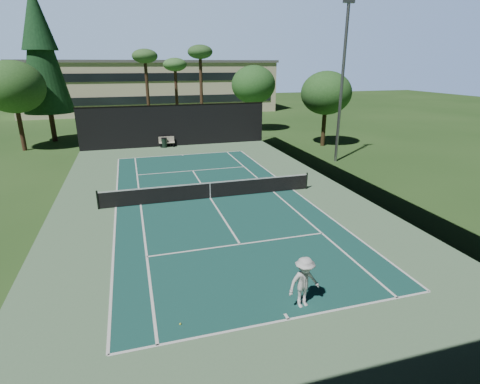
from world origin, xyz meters
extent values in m
plane|color=#284E1D|center=(0.00, 0.00, 0.00)|extent=(160.00, 160.00, 0.00)
cube|color=#5C845C|center=(0.00, 0.00, 0.01)|extent=(18.00, 32.00, 0.01)
cube|color=#174C44|center=(0.00, 0.00, 0.01)|extent=(10.97, 23.77, 0.01)
cube|color=white|center=(0.00, -11.88, 0.02)|extent=(10.97, 0.10, 0.01)
cube|color=white|center=(0.00, 11.88, 0.02)|extent=(10.97, 0.10, 0.01)
cube|color=white|center=(0.00, -6.40, 0.02)|extent=(8.23, 0.10, 0.01)
cube|color=white|center=(0.00, 6.40, 0.02)|extent=(8.23, 0.10, 0.01)
cube|color=white|center=(-5.49, 0.00, 0.02)|extent=(0.10, 23.77, 0.01)
cube|color=white|center=(5.49, 0.00, 0.02)|extent=(0.10, 23.77, 0.01)
cube|color=white|center=(-4.12, 0.00, 0.02)|extent=(0.10, 23.77, 0.01)
cube|color=white|center=(4.12, 0.00, 0.02)|extent=(0.10, 23.77, 0.01)
cube|color=white|center=(0.00, 0.00, 0.02)|extent=(0.10, 12.80, 0.01)
cube|color=white|center=(0.00, -11.73, 0.02)|extent=(0.10, 0.30, 0.01)
cube|color=white|center=(0.00, 11.73, 0.02)|extent=(0.10, 0.30, 0.01)
cylinder|color=black|center=(-6.40, 0.00, 0.55)|extent=(0.10, 0.10, 1.10)
cylinder|color=black|center=(6.40, 0.00, 0.55)|extent=(0.10, 0.10, 1.10)
cube|color=black|center=(0.00, 0.00, 0.50)|extent=(12.80, 0.02, 0.92)
cube|color=white|center=(0.00, 0.00, 0.98)|extent=(12.80, 0.04, 0.07)
cube|color=white|center=(0.00, 0.00, 0.50)|extent=(0.05, 0.03, 0.92)
cube|color=black|center=(0.00, 16.00, 2.00)|extent=(18.00, 0.04, 4.00)
cube|color=black|center=(0.00, -16.00, 2.00)|extent=(18.00, 0.04, 4.00)
cube|color=black|center=(9.00, 0.00, 2.00)|extent=(0.04, 32.00, 4.00)
cube|color=black|center=(-9.00, 0.00, 2.00)|extent=(0.04, 32.00, 4.00)
cube|color=black|center=(0.00, 16.00, 4.00)|extent=(18.00, 0.06, 0.06)
imported|color=silver|center=(0.76, -11.33, 0.91)|extent=(1.27, 0.85, 1.82)
sphere|color=#CBD831|center=(-3.35, -11.15, 0.03)|extent=(0.07, 0.07, 0.07)
sphere|color=#D5E534|center=(-4.05, 1.78, 0.04)|extent=(0.08, 0.08, 0.08)
sphere|color=#DDED35|center=(0.05, 1.33, 0.03)|extent=(0.06, 0.06, 0.06)
sphere|color=#D0F337|center=(-4.80, 2.72, 0.03)|extent=(0.07, 0.07, 0.07)
cube|color=beige|center=(-0.98, 15.62, 0.45)|extent=(1.50, 0.45, 0.05)
cube|color=beige|center=(-0.98, 15.82, 0.75)|extent=(1.50, 0.06, 0.55)
cube|color=black|center=(-1.58, 15.62, 0.21)|extent=(0.06, 0.40, 0.42)
cube|color=black|center=(-0.38, 15.62, 0.21)|extent=(0.06, 0.40, 0.42)
cylinder|color=black|center=(-1.23, 15.54, 0.45)|extent=(0.52, 0.52, 0.90)
cylinder|color=black|center=(-1.23, 15.54, 0.92)|extent=(0.56, 0.56, 0.05)
cylinder|color=#41281C|center=(-12.00, 22.00, 1.80)|extent=(0.50, 0.50, 3.60)
cone|color=#133619|center=(-12.00, 22.00, 9.00)|extent=(4.80, 4.80, 12.00)
cone|color=#153A1D|center=(-12.00, 22.00, 12.00)|extent=(3.30, 3.30, 6.00)
cylinder|color=#422B1C|center=(-2.00, 24.00, 4.28)|extent=(0.36, 0.36, 8.55)
ellipsoid|color=#35622C|center=(-2.00, 24.00, 8.55)|extent=(2.80, 2.80, 1.54)
cylinder|color=#452B1D|center=(1.50, 26.00, 3.83)|extent=(0.36, 0.36, 7.65)
ellipsoid|color=#3A7032|center=(1.50, 26.00, 7.65)|extent=(2.80, 2.80, 1.54)
cylinder|color=#472F1E|center=(4.00, 23.00, 4.50)|extent=(0.36, 0.36, 9.00)
ellipsoid|color=#305C29|center=(4.00, 23.00, 9.00)|extent=(2.80, 2.80, 1.54)
cylinder|color=#442E1D|center=(10.00, 22.00, 1.76)|extent=(0.40, 0.40, 3.52)
ellipsoid|color=#275A23|center=(10.00, 22.00, 5.44)|extent=(5.12, 5.12, 4.35)
cylinder|color=#3F2E1B|center=(14.00, 12.00, 1.65)|extent=(0.40, 0.40, 3.30)
ellipsoid|color=#275822|center=(14.00, 12.00, 5.10)|extent=(4.80, 4.80, 4.08)
cylinder|color=#482C1F|center=(-14.00, 18.00, 1.87)|extent=(0.40, 0.40, 3.74)
ellipsoid|color=#2B5B23|center=(-14.00, 18.00, 5.78)|extent=(5.44, 5.44, 4.62)
cube|color=beige|center=(0.00, 46.00, 4.00)|extent=(40.00, 12.00, 8.00)
cube|color=#59595B|center=(0.00, 46.00, 8.10)|extent=(40.50, 12.50, 0.40)
cube|color=black|center=(0.00, 39.95, 2.40)|extent=(38.00, 0.15, 1.20)
cube|color=black|center=(0.00, 39.95, 5.80)|extent=(38.00, 0.15, 1.20)
cylinder|color=gray|center=(12.00, 6.00, 6.00)|extent=(0.24, 0.24, 12.00)
cube|color=gray|center=(12.00, 6.00, 12.10)|extent=(0.90, 0.25, 0.25)
camera|label=1|loc=(-4.30, -21.00, 7.75)|focal=28.00mm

